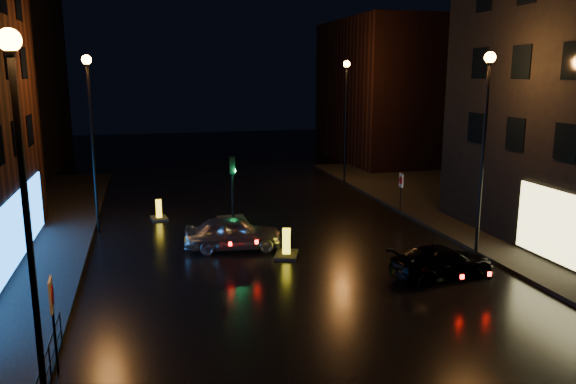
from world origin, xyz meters
name	(u,v)px	position (x,y,z in m)	size (l,w,h in m)	color
ground	(353,344)	(0.00, 0.00, 0.00)	(120.00, 120.00, 0.00)	black
pavement_right	(566,232)	(14.00, 8.00, 0.07)	(12.00, 44.00, 0.15)	black
building_far_left	(1,80)	(-16.00, 35.00, 7.00)	(8.00, 16.00, 14.00)	black
building_far_right	(384,91)	(15.00, 32.00, 6.00)	(8.00, 14.00, 12.00)	black
street_lamp_lnear	(23,176)	(-7.80, -2.00, 5.56)	(0.44, 0.44, 8.37)	black
street_lamp_lfar	(91,117)	(-7.80, 14.00, 5.56)	(0.44, 0.44, 8.37)	black
street_lamp_rnear	(485,124)	(7.80, 6.00, 5.56)	(0.44, 0.44, 8.37)	black
street_lamp_rfar	(346,104)	(7.80, 22.00, 5.56)	(0.44, 0.44, 8.37)	black
traffic_signal	(233,213)	(-1.20, 14.00, 0.50)	(1.40, 2.40, 3.45)	black
guard_railing	(43,375)	(-8.00, -1.00, 0.74)	(0.05, 6.04, 1.00)	black
silver_hatchback	(233,233)	(-1.87, 9.61, 0.72)	(1.70, 4.23, 1.44)	#ABAFB3
dark_sedan	(443,262)	(5.20, 4.20, 0.60)	(1.67, 4.10, 1.19)	black
bollard_near	(286,250)	(0.12, 8.07, 0.26)	(1.33, 1.60, 1.20)	black
bollard_far	(159,215)	(-4.88, 15.68, 0.23)	(0.95, 1.30, 1.05)	black
road_sign_left	(52,303)	(-7.90, 0.41, 1.91)	(0.11, 0.62, 2.55)	black
road_sign_right	(401,184)	(7.90, 13.46, 1.69)	(0.11, 0.55, 2.25)	black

